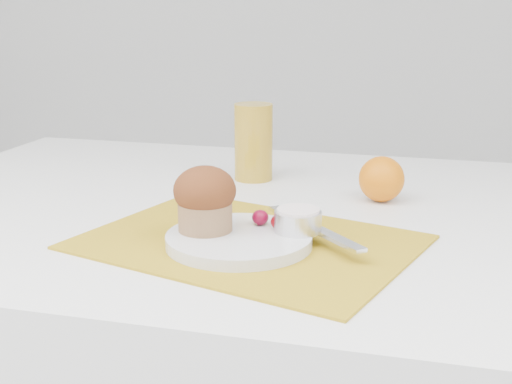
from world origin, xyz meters
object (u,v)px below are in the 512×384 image
(juice_glass, at_px, (253,142))
(muffin, at_px, (205,198))
(plate, at_px, (239,240))
(orange, at_px, (382,179))

(juice_glass, distance_m, muffin, 0.33)
(plate, bearing_deg, muffin, 173.03)
(plate, height_order, muffin, muffin)
(plate, height_order, orange, orange)
(plate, relative_size, juice_glass, 1.40)
(plate, distance_m, juice_glass, 0.35)
(plate, distance_m, muffin, 0.07)
(plate, relative_size, orange, 2.62)
(orange, bearing_deg, juice_glass, 160.32)
(orange, xyz_separation_m, juice_glass, (-0.22, 0.08, 0.03))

